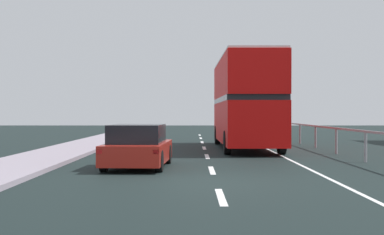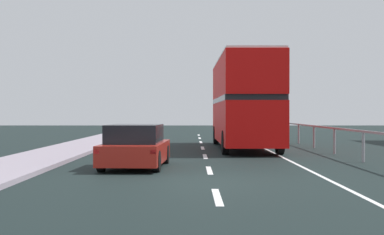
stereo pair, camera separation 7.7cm
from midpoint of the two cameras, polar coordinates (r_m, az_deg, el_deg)
The scene contains 5 objects.
ground_plane at distance 13.83m, azimuth 2.34°, elevation -6.98°, with size 73.44×120.00×0.10m, color black.
lane_paint_markings at distance 22.41m, azimuth 6.32°, elevation -3.97°, with size 3.18×46.00×0.01m.
bridge_side_railing at distance 23.53m, azimuth 15.04°, elevation -1.53°, with size 0.10×42.00×1.13m.
double_decker_bus_red at distance 26.15m, azimuth 5.59°, elevation 1.81°, with size 2.64×10.43×4.39m.
hatchback_car_near at distance 17.17m, azimuth -5.93°, elevation -3.14°, with size 2.02×4.13×1.38m.
Camera 1 is at (-0.60, -13.70, 1.75)m, focal length 50.01 mm.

